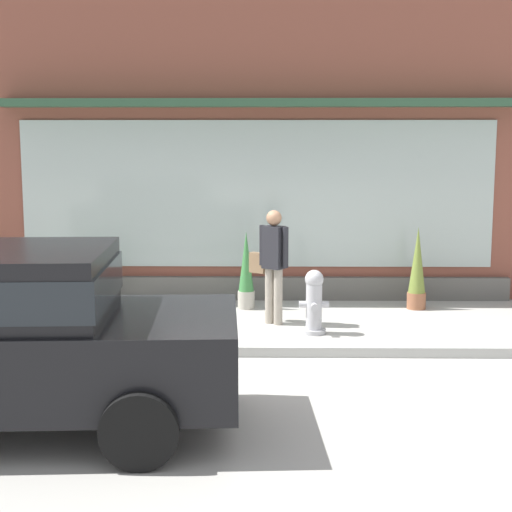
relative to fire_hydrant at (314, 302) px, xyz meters
name	(u,v)px	position (x,y,z in m)	size (l,w,h in m)	color
ground_plane	(261,350)	(-0.68, -0.82, -0.42)	(60.00, 60.00, 0.00)	#B2AFA8
curb_strip	(261,350)	(-0.68, -1.02, -0.36)	(14.00, 0.24, 0.12)	#B2B2AD
storefront	(263,144)	(-0.68, 2.36, 2.00)	(14.00, 0.81, 4.95)	brown
fire_hydrant	(314,302)	(0.00, 0.00, 0.00)	(0.39, 0.35, 0.84)	#B2B2B7
pedestrian_with_handbag	(272,259)	(-0.54, 0.54, 0.47)	(0.54, 0.44, 1.56)	#9E9384
potted_plant_corner_tall	(246,272)	(-0.92, 1.48, 0.13)	(0.25, 0.25, 1.16)	#B7B2A3
potted_plant_window_left	(417,270)	(1.62, 1.50, 0.17)	(0.28, 0.28, 1.22)	#9E6042
potted_plant_near_hydrant	(97,286)	(-3.17, 1.57, -0.10)	(0.51, 0.51, 0.67)	#4C4C51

